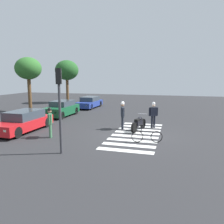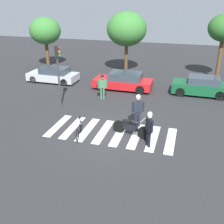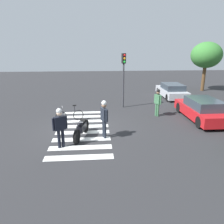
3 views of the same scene
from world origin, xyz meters
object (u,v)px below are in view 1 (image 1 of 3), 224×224
at_px(officer_on_foot, 153,113).
at_px(leaning_bicycle, 147,136).
at_px(pedestrian_bystander, 50,120).
at_px(car_red_convertible, 23,121).
at_px(car_green_compact, 62,109).
at_px(officer_by_motorcycle, 123,113).
at_px(car_blue_hatchback, 89,102).
at_px(traffic_light_pole, 59,97).
at_px(police_motorcycle, 139,124).

bearing_deg(officer_on_foot, leaning_bicycle, -179.94).
distance_m(pedestrian_bystander, car_red_convertible, 2.74).
bearing_deg(officer_on_foot, car_green_compact, 73.56).
relative_size(officer_by_motorcycle, car_blue_hatchback, 0.44).
height_order(officer_by_motorcycle, car_green_compact, officer_by_motorcycle).
distance_m(officer_by_motorcycle, car_red_convertible, 6.59).
xyz_separation_m(leaning_bicycle, traffic_light_pole, (-2.81, 3.64, 2.29)).
bearing_deg(traffic_light_pole, car_blue_hatchback, 16.56).
relative_size(police_motorcycle, pedestrian_bystander, 1.17).
bearing_deg(officer_on_foot, car_blue_hatchback, 44.13).
xyz_separation_m(officer_on_foot, car_blue_hatchback, (8.25, 8.00, -0.45)).
relative_size(police_motorcycle, officer_by_motorcycle, 1.10).
bearing_deg(car_blue_hatchback, car_green_compact, 175.80).
bearing_deg(pedestrian_bystander, traffic_light_pole, -139.56).
height_order(leaning_bicycle, car_green_compact, car_green_compact).
bearing_deg(car_red_convertible, car_green_compact, 2.90).
xyz_separation_m(pedestrian_bystander, car_blue_hatchback, (12.40, 2.43, -0.42)).
height_order(police_motorcycle, officer_by_motorcycle, officer_by_motorcycle).
xyz_separation_m(leaning_bicycle, car_green_compact, (6.11, 8.43, 0.31)).
height_order(leaning_bicycle, traffic_light_pole, traffic_light_pole).
relative_size(officer_on_foot, officer_by_motorcycle, 0.96).
xyz_separation_m(leaning_bicycle, officer_on_foot, (3.62, 0.00, 0.70)).
bearing_deg(officer_on_foot, car_red_convertible, 111.76).
distance_m(police_motorcycle, car_green_compact, 8.36).
height_order(officer_on_foot, car_red_convertible, officer_on_foot).
bearing_deg(leaning_bicycle, pedestrian_bystander, 95.48).
distance_m(leaning_bicycle, officer_on_foot, 3.69).
bearing_deg(traffic_light_pole, officer_by_motorcycle, -16.78).
bearing_deg(traffic_light_pole, car_green_compact, 28.23).
xyz_separation_m(leaning_bicycle, car_blue_hatchback, (11.87, 8.01, 0.26)).
xyz_separation_m(police_motorcycle, car_blue_hatchback, (9.30, 7.15, 0.15)).
distance_m(car_red_convertible, car_blue_hatchback, 11.50).
height_order(police_motorcycle, leaning_bicycle, police_motorcycle).
bearing_deg(pedestrian_bystander, officer_on_foot, -53.29).
bearing_deg(officer_on_foot, traffic_light_pole, 150.51).
height_order(officer_on_foot, car_blue_hatchback, officer_on_foot).
bearing_deg(car_green_compact, traffic_light_pole, -151.77).
bearing_deg(car_red_convertible, officer_on_foot, -68.24).
relative_size(pedestrian_bystander, car_green_compact, 0.45).
distance_m(officer_on_foot, officer_by_motorcycle, 2.19).
bearing_deg(car_green_compact, officer_by_motorcycle, -117.98).
distance_m(leaning_bicycle, officer_by_motorcycle, 3.42).
relative_size(car_red_convertible, traffic_light_pole, 1.15).
height_order(leaning_bicycle, officer_on_foot, officer_on_foot).
distance_m(officer_by_motorcycle, pedestrian_bystander, 4.83).
relative_size(leaning_bicycle, traffic_light_pole, 0.42).
bearing_deg(pedestrian_bystander, car_green_compact, 23.22).
bearing_deg(officer_by_motorcycle, traffic_light_pole, 163.22).
distance_m(officer_on_foot, car_green_compact, 8.79).
bearing_deg(car_blue_hatchback, pedestrian_bystander, -168.93).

